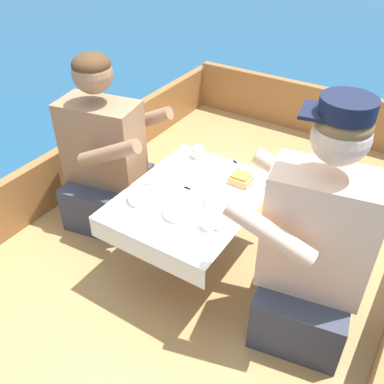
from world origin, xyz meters
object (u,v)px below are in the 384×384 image
Objects in this scene: person_starboard at (313,251)px; sandwich at (241,179)px; person_port at (106,160)px; coffee_cup_port at (210,222)px; coffee_cup_starboard at (154,180)px; tin_can at (198,152)px.

person_starboard reaches higher than sandwich.
sandwich is at bearing -39.99° from person_starboard.
person_port is 1.19m from person_starboard.
person_starboard is 10.37× the size of sandwich.
person_port is at bearing 164.37° from coffee_cup_port.
person_port is 0.41m from coffee_cup_starboard.
tin_can is at bearing 17.05° from person_port.
coffee_cup_port is 0.56m from tin_can.
tin_can reaches higher than coffee_cup_starboard.
person_port is at bearing -16.41° from person_starboard.
tin_can is (-0.74, 0.36, 0.02)m from person_starboard.
coffee_cup_port is at bearing -84.53° from sandwich.
coffee_cup_port is at bearing 1.90° from person_starboard.
person_starboard is 15.68× the size of tin_can.
coffee_cup_starboard is (0.40, -0.09, 0.07)m from person_port.
coffee_cup_starboard is (-0.34, -0.22, -0.01)m from sandwich.
coffee_cup_port is (0.77, -0.21, 0.07)m from person_port.
sandwich is at bearing 33.15° from coffee_cup_starboard.
person_port is 10.40× the size of coffee_cup_starboard.
tin_can is at bearing 160.93° from sandwich.
person_starboard reaches higher than coffee_cup_starboard.
person_starboard is 11.09× the size of coffee_cup_port.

